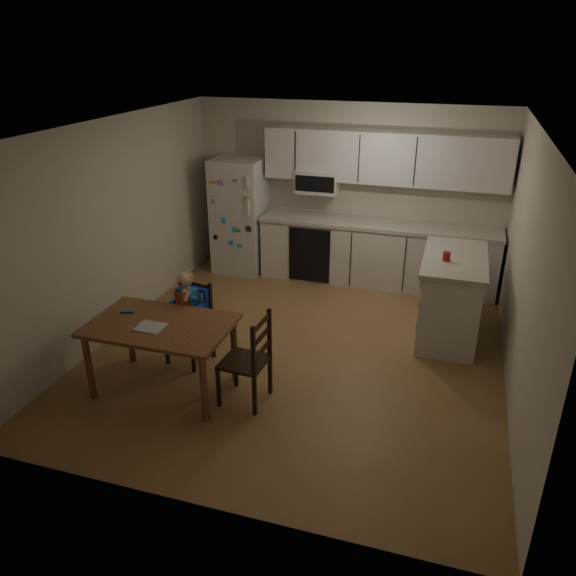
% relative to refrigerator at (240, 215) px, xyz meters
% --- Properties ---
extents(room, '(4.52, 5.01, 2.51)m').
position_rel_refrigerator_xyz_m(room, '(1.55, -1.67, 0.40)').
color(room, olive).
rests_on(room, ground).
extents(refrigerator, '(0.72, 0.70, 1.70)m').
position_rel_refrigerator_xyz_m(refrigerator, '(0.00, 0.00, 0.00)').
color(refrigerator, silver).
rests_on(refrigerator, ground).
extents(kitchen_run, '(3.37, 0.62, 2.15)m').
position_rel_refrigerator_xyz_m(kitchen_run, '(2.05, 0.09, 0.03)').
color(kitchen_run, silver).
rests_on(kitchen_run, ground).
extents(kitchen_island, '(0.71, 1.36, 1.00)m').
position_rel_refrigerator_xyz_m(kitchen_island, '(3.16, -1.27, -0.34)').
color(kitchen_island, silver).
rests_on(kitchen_island, ground).
extents(red_cup, '(0.08, 0.08, 0.11)m').
position_rel_refrigerator_xyz_m(red_cup, '(3.06, -1.43, 0.21)').
color(red_cup, red).
rests_on(red_cup, kitchen_island).
extents(dining_table, '(1.39, 0.89, 0.74)m').
position_rel_refrigerator_xyz_m(dining_table, '(0.47, -3.30, -0.21)').
color(dining_table, brown).
rests_on(dining_table, ground).
extents(napkin, '(0.26, 0.23, 0.01)m').
position_rel_refrigerator_xyz_m(napkin, '(0.42, -3.40, -0.10)').
color(napkin, '#BABAC0').
rests_on(napkin, dining_table).
extents(toddler_spoon, '(0.12, 0.06, 0.02)m').
position_rel_refrigerator_xyz_m(toddler_spoon, '(0.02, -3.20, -0.10)').
color(toddler_spoon, '#1236BB').
rests_on(toddler_spoon, dining_table).
extents(chair_booster, '(0.47, 0.47, 1.06)m').
position_rel_refrigerator_xyz_m(chair_booster, '(0.48, -2.68, -0.21)').
color(chair_booster, black).
rests_on(chair_booster, ground).
extents(chair_side, '(0.45, 0.45, 0.95)m').
position_rel_refrigerator_xyz_m(chair_side, '(1.41, -3.25, -0.31)').
color(chair_side, black).
rests_on(chair_side, ground).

